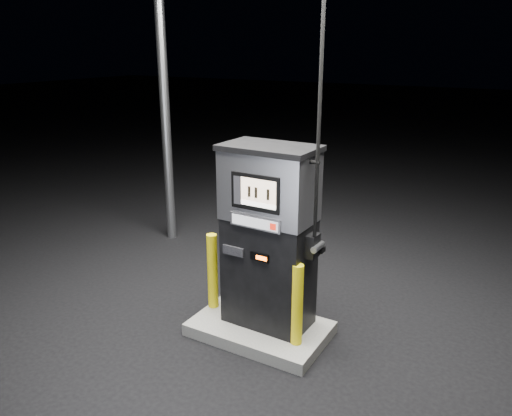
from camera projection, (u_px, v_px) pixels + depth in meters
The scene contains 5 objects.
ground at pixel (260, 334), 6.07m from camera, with size 80.00×80.00×0.00m, color black.
pump_island at pixel (260, 329), 6.05m from camera, with size 1.60×1.00×0.15m, color slate.
fuel_dispenser at pixel (269, 236), 5.73m from camera, with size 1.19×0.66×4.49m.
bollard_left at pixel (213, 271), 6.27m from camera, with size 0.13×0.13×0.98m, color yellow.
bollard_right at pixel (297, 305), 5.48m from camera, with size 0.13×0.13×0.96m, color yellow.
Camera 1 is at (2.61, -4.60, 3.35)m, focal length 35.00 mm.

